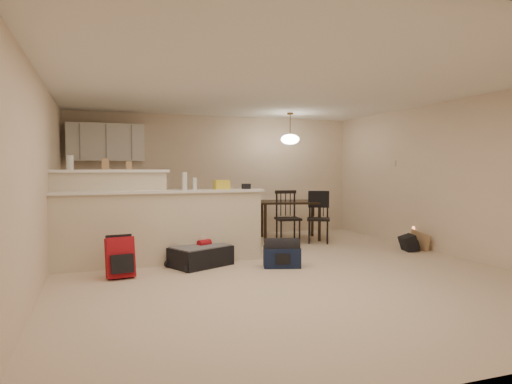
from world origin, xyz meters
name	(u,v)px	position (x,y,z in m)	size (l,w,h in m)	color
room	(280,180)	(0.00, 0.00, 1.25)	(7.00, 7.02, 2.50)	beige
breakfast_bar	(142,223)	(-1.76, 0.98, 0.61)	(3.08, 0.58, 1.39)	beige
upper_cabinets	(106,142)	(-2.20, 3.32, 1.90)	(1.40, 0.34, 0.70)	white
kitchen_counter	(118,219)	(-2.00, 3.19, 0.45)	(1.80, 0.60, 0.90)	white
thermostat	(394,163)	(2.98, 1.55, 1.50)	(0.02, 0.12, 0.12)	beige
jar	(70,163)	(-2.73, 1.12, 1.49)	(0.10, 0.10, 0.20)	silver
cereal_box	(105,164)	(-2.25, 1.12, 1.47)	(0.10, 0.07, 0.16)	tan
small_box	(129,165)	(-1.93, 1.12, 1.45)	(0.08, 0.06, 0.12)	tan
bottle_a	(185,181)	(-1.15, 0.90, 1.22)	(0.07, 0.07, 0.26)	silver
bottle_b	(195,184)	(-1.00, 0.90, 1.18)	(0.06, 0.06, 0.18)	silver
bag_lump	(222,185)	(-0.58, 0.90, 1.16)	(0.22, 0.18, 0.14)	tan
pouch	(246,186)	(-0.19, 0.90, 1.13)	(0.12, 0.10, 0.08)	tan
dining_table	(290,206)	(1.24, 2.49, 0.67)	(1.38, 1.08, 0.76)	black
pendant_lamp	(290,139)	(1.24, 2.49, 1.99)	(0.36, 0.36, 0.62)	brown
dining_chair_near	(288,217)	(0.99, 2.00, 0.49)	(0.43, 0.41, 0.99)	black
dining_chair_far	(318,218)	(1.57, 1.89, 0.48)	(0.42, 0.40, 0.95)	black
suitcase	(201,256)	(-0.98, 0.61, 0.14)	(0.82, 0.53, 0.28)	black
red_backpack	(120,258)	(-2.11, 0.27, 0.26)	(0.35, 0.22, 0.52)	#A2121B
navy_duffel	(282,257)	(0.10, 0.15, 0.14)	(0.52, 0.28, 0.28)	#111C37
black_daypack	(409,243)	(2.63, 0.61, 0.13)	(0.30, 0.21, 0.26)	black
cardboard_sheet	(419,241)	(2.85, 0.61, 0.16)	(0.41, 0.02, 0.31)	tan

